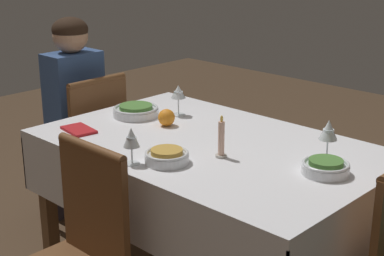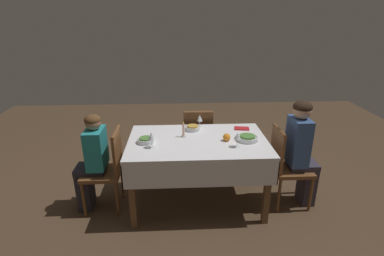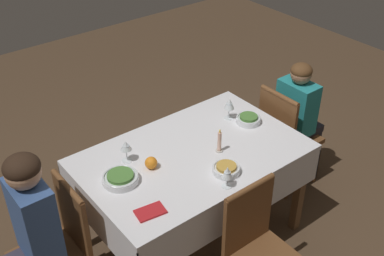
{
  "view_description": "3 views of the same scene",
  "coord_description": "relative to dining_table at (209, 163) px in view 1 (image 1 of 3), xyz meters",
  "views": [
    {
      "loc": [
        -1.58,
        1.76,
        1.61
      ],
      "look_at": [
        0.09,
        0.02,
        0.82
      ],
      "focal_mm": 55.0,
      "sensor_mm": 36.0,
      "label": 1
    },
    {
      "loc": [
        -0.21,
        -2.9,
        2.03
      ],
      "look_at": [
        -0.06,
        0.02,
        0.9
      ],
      "focal_mm": 28.0,
      "sensor_mm": 36.0,
      "label": 2
    },
    {
      "loc": [
        1.57,
        1.98,
        2.65
      ],
      "look_at": [
        -0.06,
        -0.08,
        0.9
      ],
      "focal_mm": 45.0,
      "sensor_mm": 36.0,
      "label": 3
    }
  ],
  "objects": [
    {
      "name": "napkin_red_folded",
      "position": [
        0.53,
        0.29,
        0.1
      ],
      "size": [
        0.18,
        0.13,
        0.01
      ],
      "rotation": [
        0.0,
        0.0,
        -0.15
      ],
      "color": "red",
      "rests_on": "dining_table"
    },
    {
      "name": "person_adult_denim",
      "position": [
        1.11,
        -0.06,
        0.0
      ],
      "size": [
        0.34,
        0.3,
        1.2
      ],
      "rotation": [
        0.0,
        0.0,
        1.57
      ],
      "color": "#383342",
      "rests_on": "ground_plane"
    },
    {
      "name": "bowl_north",
      "position": [
        -0.04,
        0.29,
        0.12
      ],
      "size": [
        0.17,
        0.17,
        0.06
      ],
      "color": "silver",
      "rests_on": "dining_table"
    },
    {
      "name": "orange_fruit",
      "position": [
        0.3,
        -0.04,
        0.14
      ],
      "size": [
        0.08,
        0.08,
        0.08
      ],
      "primitive_type": "sphere",
      "color": "orange",
      "rests_on": "dining_table"
    },
    {
      "name": "bowl_west",
      "position": [
        -0.54,
        -0.04,
        0.12
      ],
      "size": [
        0.18,
        0.18,
        0.06
      ],
      "color": "silver",
      "rests_on": "dining_table"
    },
    {
      "name": "candle_centerpiece",
      "position": [
        -0.15,
        0.1,
        0.16
      ],
      "size": [
        0.05,
        0.05,
        0.17
      ],
      "color": "beige",
      "rests_on": "dining_table"
    },
    {
      "name": "chair_east",
      "position": [
        0.96,
        -0.06,
        -0.18
      ],
      "size": [
        0.4,
        0.4,
        0.9
      ],
      "rotation": [
        0.0,
        0.0,
        1.57
      ],
      "color": "brown",
      "rests_on": "ground_plane"
    },
    {
      "name": "wine_glass_east",
      "position": [
        0.38,
        -0.19,
        0.21
      ],
      "size": [
        0.07,
        0.07,
        0.15
      ],
      "color": "white",
      "rests_on": "dining_table"
    },
    {
      "name": "chair_north",
      "position": [
        0.05,
        0.69,
        -0.18
      ],
      "size": [
        0.4,
        0.4,
        0.9
      ],
      "rotation": [
        0.0,
        0.0,
        3.14
      ],
      "color": "brown",
      "rests_on": "ground_plane"
    },
    {
      "name": "dining_table",
      "position": [
        0.0,
        0.0,
        0.0
      ],
      "size": [
        1.47,
        0.94,
        0.77
      ],
      "color": "silver",
      "rests_on": "ground_plane"
    },
    {
      "name": "bowl_east",
      "position": [
        0.52,
        -0.04,
        0.12
      ],
      "size": [
        0.22,
        0.22,
        0.06
      ],
      "color": "silver",
      "rests_on": "dining_table"
    },
    {
      "name": "wine_glass_west",
      "position": [
        -0.47,
        -0.17,
        0.21
      ],
      "size": [
        0.07,
        0.07,
        0.17
      ],
      "color": "white",
      "rests_on": "dining_table"
    },
    {
      "name": "wine_glass_north",
      "position": [
        0.05,
        0.39,
        0.2
      ],
      "size": [
        0.06,
        0.06,
        0.15
      ],
      "color": "white",
      "rests_on": "dining_table"
    }
  ]
}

